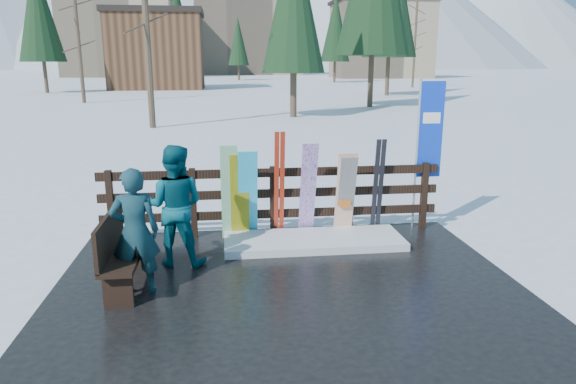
{
  "coord_description": "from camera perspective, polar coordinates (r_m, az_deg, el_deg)",
  "views": [
    {
      "loc": [
        -0.76,
        -5.95,
        2.87
      ],
      "look_at": [
        0.1,
        1.0,
        1.1
      ],
      "focal_mm": 32.0,
      "sensor_mm": 36.0,
      "label": 1
    }
  ],
  "objects": [
    {
      "name": "ground",
      "position": [
        6.65,
        0.21,
        -11.38
      ],
      "size": [
        700.0,
        700.0,
        0.0
      ],
      "primitive_type": "plane",
      "color": "white",
      "rests_on": "ground"
    },
    {
      "name": "deck",
      "position": [
        6.63,
        0.21,
        -11.07
      ],
      "size": [
        6.0,
        5.0,
        0.08
      ],
      "primitive_type": "cube",
      "color": "black",
      "rests_on": "ground"
    },
    {
      "name": "fence",
      "position": [
        8.46,
        -1.68,
        -0.42
      ],
      "size": [
        5.6,
        0.1,
        1.15
      ],
      "color": "black",
      "rests_on": "deck"
    },
    {
      "name": "snow_patch",
      "position": [
        8.14,
        2.87,
        -5.43
      ],
      "size": [
        2.8,
        1.0,
        0.12
      ],
      "primitive_type": "cube",
      "color": "white",
      "rests_on": "deck"
    },
    {
      "name": "bench",
      "position": [
        6.84,
        -18.22,
        -5.98
      ],
      "size": [
        0.41,
        1.5,
        0.97
      ],
      "color": "black",
      "rests_on": "deck"
    },
    {
      "name": "snowboard_0",
      "position": [
        8.2,
        -4.48,
        -0.35
      ],
      "size": [
        0.31,
        0.42,
        1.48
      ],
      "primitive_type": "cube",
      "rotation": [
        0.26,
        0.0,
        0.0
      ],
      "color": "#2DC4F4",
      "rests_on": "deck"
    },
    {
      "name": "snowboard_1",
      "position": [
        8.18,
        -6.5,
        -0.13
      ],
      "size": [
        0.27,
        0.25,
        1.56
      ],
      "primitive_type": "cube",
      "rotation": [
        0.14,
        0.0,
        0.0
      ],
      "color": "white",
      "rests_on": "deck"
    },
    {
      "name": "snowboard_2",
      "position": [
        8.2,
        -5.38,
        -0.59
      ],
      "size": [
        0.3,
        0.25,
        1.42
      ],
      "primitive_type": "cube",
      "rotation": [
        0.16,
        0.0,
        0.0
      ],
      "color": "#FFFD0F",
      "rests_on": "deck"
    },
    {
      "name": "snowboard_3",
      "position": [
        8.28,
        2.23,
        0.23
      ],
      "size": [
        0.25,
        0.49,
        1.59
      ],
      "primitive_type": "cube",
      "rotation": [
        0.29,
        0.0,
        0.0
      ],
      "color": "white",
      "rests_on": "deck"
    },
    {
      "name": "snowboard_4",
      "position": [
        8.44,
        6.48,
        -0.46
      ],
      "size": [
        0.28,
        0.34,
        1.34
      ],
      "primitive_type": "cube",
      "rotation": [
        0.24,
        0.0,
        0.0
      ],
      "color": "black",
      "rests_on": "deck"
    },
    {
      "name": "snowboard_5",
      "position": [
        8.43,
        6.37,
        -0.26
      ],
      "size": [
        0.31,
        0.31,
        1.41
      ],
      "primitive_type": "cube",
      "rotation": [
        0.2,
        0.0,
        0.0
      ],
      "color": "white",
      "rests_on": "deck"
    },
    {
      "name": "ski_pair_a",
      "position": [
        8.27,
        -0.98,
        0.8
      ],
      "size": [
        0.17,
        0.29,
        1.75
      ],
      "color": "#A82814",
      "rests_on": "deck"
    },
    {
      "name": "ski_pair_b",
      "position": [
        8.62,
        9.97,
        0.61
      ],
      "size": [
        0.17,
        0.21,
        1.6
      ],
      "color": "black",
      "rests_on": "deck"
    },
    {
      "name": "rental_flag",
      "position": [
        8.95,
        15.22,
        6.07
      ],
      "size": [
        0.45,
        0.04,
        2.6
      ],
      "color": "silver",
      "rests_on": "deck"
    },
    {
      "name": "person_front",
      "position": [
        6.52,
        -16.63,
        -4.25
      ],
      "size": [
        0.62,
        0.44,
        1.59
      ],
      "primitive_type": "imported",
      "rotation": [
        0.0,
        0.0,
        3.24
      ],
      "color": "#194E48",
      "rests_on": "deck"
    },
    {
      "name": "person_back",
      "position": [
        7.31,
        -12.43,
        -1.49
      ],
      "size": [
        0.94,
        0.8,
        1.71
      ],
      "primitive_type": "imported",
      "rotation": [
        0.0,
        0.0,
        2.94
      ],
      "color": "#085061",
      "rests_on": "deck"
    },
    {
      "name": "resort_buildings",
      "position": [
        121.57,
        -6.52,
        17.34
      ],
      "size": [
        73.0,
        87.6,
        22.6
      ],
      "color": "tan",
      "rests_on": "ground"
    },
    {
      "name": "trees",
      "position": [
        55.03,
        -1.96,
        17.52
      ],
      "size": [
        42.28,
        68.92,
        13.47
      ],
      "color": "#382B1E",
      "rests_on": "ground"
    }
  ]
}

